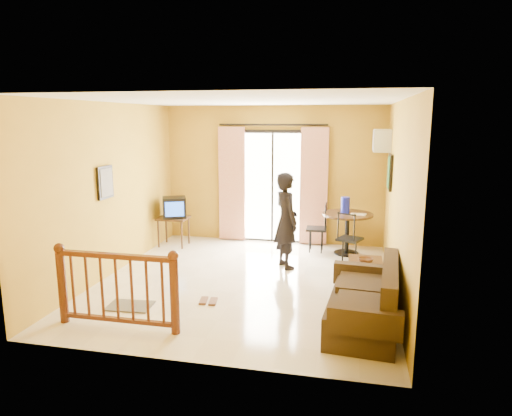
% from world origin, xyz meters
% --- Properties ---
extents(ground, '(5.00, 5.00, 0.00)m').
position_xyz_m(ground, '(0.00, 0.00, 0.00)').
color(ground, beige).
rests_on(ground, ground).
extents(room_shell, '(5.00, 5.00, 5.00)m').
position_xyz_m(room_shell, '(0.00, 0.00, 1.70)').
color(room_shell, white).
rests_on(room_shell, ground).
extents(balcony_door, '(2.25, 0.14, 2.46)m').
position_xyz_m(balcony_door, '(0.00, 2.43, 1.19)').
color(balcony_door, black).
rests_on(balcony_door, ground).
extents(tv_table, '(0.59, 0.49, 0.59)m').
position_xyz_m(tv_table, '(-1.90, 1.73, 0.51)').
color(tv_table, black).
rests_on(tv_table, ground).
extents(television, '(0.58, 0.55, 0.41)m').
position_xyz_m(television, '(-1.87, 1.73, 0.79)').
color(television, black).
rests_on(television, tv_table).
extents(picture_left, '(0.05, 0.42, 0.52)m').
position_xyz_m(picture_left, '(-2.22, -0.20, 1.55)').
color(picture_left, black).
rests_on(picture_left, room_shell).
extents(dining_table, '(0.95, 0.95, 0.79)m').
position_xyz_m(dining_table, '(1.54, 1.88, 0.63)').
color(dining_table, black).
rests_on(dining_table, ground).
extents(water_jug, '(0.16, 0.16, 0.31)m').
position_xyz_m(water_jug, '(1.49, 1.90, 0.94)').
color(water_jug, '#1219B1').
rests_on(water_jug, dining_table).
extents(serving_tray, '(0.31, 0.23, 0.02)m').
position_xyz_m(serving_tray, '(1.73, 1.78, 0.80)').
color(serving_tray, silver).
rests_on(serving_tray, dining_table).
extents(dining_chairs, '(1.11, 1.11, 0.95)m').
position_xyz_m(dining_chairs, '(1.28, 1.60, 0.00)').
color(dining_chairs, black).
rests_on(dining_chairs, ground).
extents(air_conditioner, '(0.31, 0.60, 0.40)m').
position_xyz_m(air_conditioner, '(2.09, 1.95, 2.15)').
color(air_conditioner, silver).
rests_on(air_conditioner, room_shell).
extents(botanical_print, '(0.05, 0.50, 0.60)m').
position_xyz_m(botanical_print, '(2.22, 1.30, 1.65)').
color(botanical_print, black).
rests_on(botanical_print, room_shell).
extents(coffee_table, '(0.51, 0.92, 0.41)m').
position_xyz_m(coffee_table, '(1.85, 0.04, 0.27)').
color(coffee_table, black).
rests_on(coffee_table, ground).
extents(bowl, '(0.24, 0.24, 0.07)m').
position_xyz_m(bowl, '(1.85, 0.10, 0.44)').
color(bowl, '#502F1B').
rests_on(bowl, coffee_table).
extents(sofa, '(0.92, 1.77, 0.82)m').
position_xyz_m(sofa, '(1.85, -1.25, 0.31)').
color(sofa, '#322313').
rests_on(sofa, ground).
extents(standing_person, '(0.66, 0.72, 1.65)m').
position_xyz_m(standing_person, '(0.52, 0.86, 0.83)').
color(standing_person, black).
rests_on(standing_person, ground).
extents(stair_balustrade, '(1.63, 0.13, 1.04)m').
position_xyz_m(stair_balustrade, '(-1.15, -1.90, 0.56)').
color(stair_balustrade, '#471E0F').
rests_on(stair_balustrade, ground).
extents(doormat, '(0.63, 0.45, 0.02)m').
position_xyz_m(doormat, '(-1.32, -1.29, 0.01)').
color(doormat, '#595447').
rests_on(doormat, ground).
extents(sandals, '(0.28, 0.26, 0.03)m').
position_xyz_m(sandals, '(-0.31, -0.91, 0.01)').
color(sandals, '#502F1B').
rests_on(sandals, ground).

